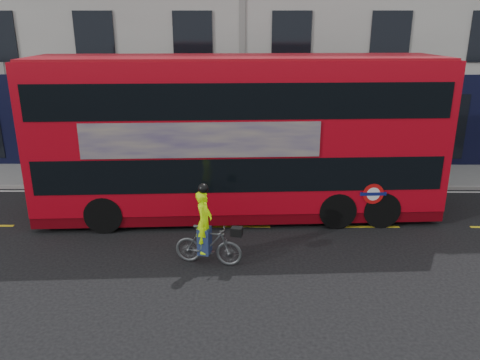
{
  "coord_description": "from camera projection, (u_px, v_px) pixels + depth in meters",
  "views": [
    {
      "loc": [
        0.05,
        -11.82,
        5.94
      ],
      "look_at": [
        -0.04,
        1.9,
        1.39
      ],
      "focal_mm": 35.0,
      "sensor_mm": 36.0,
      "label": 1
    }
  ],
  "objects": [
    {
      "name": "cyclist",
      "position": [
        207.0,
        238.0,
        12.03
      ],
      "size": [
        1.85,
        0.84,
        2.21
      ],
      "rotation": [
        0.0,
        0.0,
        -0.2
      ],
      "color": "#4E5153",
      "rests_on": "ground"
    },
    {
      "name": "ground",
      "position": [
        241.0,
        248.0,
        13.08
      ],
      "size": [
        120.0,
        120.0,
        0.0
      ],
      "primitive_type": "plane",
      "color": "black",
      "rests_on": "ground"
    },
    {
      "name": "lane_dashes",
      "position": [
        241.0,
        226.0,
        14.51
      ],
      "size": [
        58.0,
        0.12,
        0.01
      ],
      "primitive_type": null,
      "color": "yellow",
      "rests_on": "ground"
    },
    {
      "name": "road_edge_line",
      "position": [
        242.0,
        192.0,
        17.54
      ],
      "size": [
        58.0,
        0.1,
        0.01
      ],
      "primitive_type": "cube",
      "color": "silver",
      "rests_on": "ground"
    },
    {
      "name": "kerb",
      "position": [
        242.0,
        187.0,
        17.81
      ],
      "size": [
        60.0,
        0.12,
        0.13
      ],
      "primitive_type": "cube",
      "color": "gray",
      "rests_on": "ground"
    },
    {
      "name": "pavement",
      "position": [
        242.0,
        176.0,
        19.24
      ],
      "size": [
        60.0,
        3.0,
        0.12
      ],
      "primitive_type": "cube",
      "color": "gray",
      "rests_on": "ground"
    },
    {
      "name": "bus",
      "position": [
        240.0,
        137.0,
        14.74
      ],
      "size": [
        12.71,
        3.52,
        5.07
      ],
      "rotation": [
        0.0,
        0.0,
        0.05
      ],
      "color": "#B60715",
      "rests_on": "ground"
    }
  ]
}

